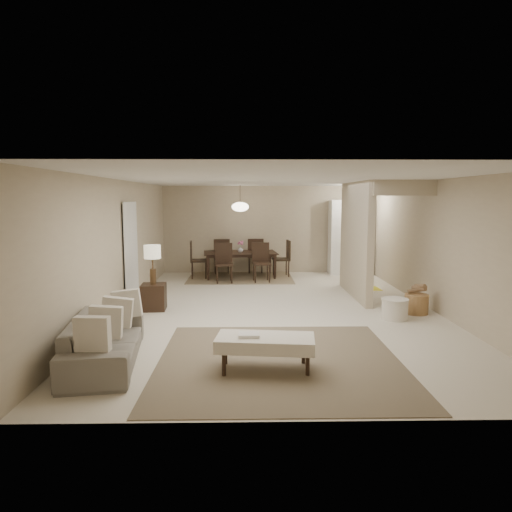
{
  "coord_description": "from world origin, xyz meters",
  "views": [
    {
      "loc": [
        -0.58,
        -8.68,
        2.15
      ],
      "look_at": [
        -0.42,
        0.0,
        1.05
      ],
      "focal_mm": 32.0,
      "sensor_mm": 36.0,
      "label": 1
    }
  ],
  "objects_px": {
    "ottoman_bench": "(265,343)",
    "side_table": "(154,297)",
    "wicker_basket": "(416,304)",
    "round_pouf": "(395,309)",
    "pantry_cabinet": "(351,237)",
    "dining_table": "(240,265)",
    "sofa": "(105,340)"
  },
  "relations": [
    {
      "from": "ottoman_bench",
      "to": "side_table",
      "type": "distance_m",
      "value": 3.77
    },
    {
      "from": "wicker_basket",
      "to": "round_pouf",
      "type": "bearing_deg",
      "value": -144.28
    },
    {
      "from": "pantry_cabinet",
      "to": "dining_table",
      "type": "distance_m",
      "value": 3.24
    },
    {
      "from": "sofa",
      "to": "round_pouf",
      "type": "height_order",
      "value": "sofa"
    },
    {
      "from": "ottoman_bench",
      "to": "wicker_basket",
      "type": "distance_m",
      "value": 4.05
    },
    {
      "from": "pantry_cabinet",
      "to": "wicker_basket",
      "type": "relative_size",
      "value": 4.84
    },
    {
      "from": "side_table",
      "to": "dining_table",
      "type": "distance_m",
      "value": 3.97
    },
    {
      "from": "side_table",
      "to": "round_pouf",
      "type": "bearing_deg",
      "value": -9.86
    },
    {
      "from": "side_table",
      "to": "wicker_basket",
      "type": "relative_size",
      "value": 1.16
    },
    {
      "from": "ottoman_bench",
      "to": "dining_table",
      "type": "bearing_deg",
      "value": 99.88
    },
    {
      "from": "pantry_cabinet",
      "to": "ottoman_bench",
      "type": "height_order",
      "value": "pantry_cabinet"
    },
    {
      "from": "ottoman_bench",
      "to": "sofa",
      "type": "bearing_deg",
      "value": 178.25
    },
    {
      "from": "side_table",
      "to": "wicker_basket",
      "type": "height_order",
      "value": "side_table"
    },
    {
      "from": "pantry_cabinet",
      "to": "ottoman_bench",
      "type": "relative_size",
      "value": 1.65
    },
    {
      "from": "round_pouf",
      "to": "wicker_basket",
      "type": "distance_m",
      "value": 0.66
    },
    {
      "from": "side_table",
      "to": "sofa",
      "type": "bearing_deg",
      "value": -91.0
    },
    {
      "from": "sofa",
      "to": "side_table",
      "type": "distance_m",
      "value": 2.87
    },
    {
      "from": "pantry_cabinet",
      "to": "sofa",
      "type": "bearing_deg",
      "value": -124.41
    },
    {
      "from": "side_table",
      "to": "ottoman_bench",
      "type": "bearing_deg",
      "value": -57.25
    },
    {
      "from": "round_pouf",
      "to": "dining_table",
      "type": "distance_m",
      "value": 5.22
    },
    {
      "from": "pantry_cabinet",
      "to": "ottoman_bench",
      "type": "bearing_deg",
      "value": -110.35
    },
    {
      "from": "dining_table",
      "to": "round_pouf",
      "type": "bearing_deg",
      "value": -62.9
    },
    {
      "from": "wicker_basket",
      "to": "pantry_cabinet",
      "type": "bearing_deg",
      "value": 92.99
    },
    {
      "from": "sofa",
      "to": "side_table",
      "type": "height_order",
      "value": "sofa"
    },
    {
      "from": "wicker_basket",
      "to": "side_table",
      "type": "bearing_deg",
      "value": 175.51
    },
    {
      "from": "round_pouf",
      "to": "wicker_basket",
      "type": "relative_size",
      "value": 1.09
    },
    {
      "from": "sofa",
      "to": "round_pouf",
      "type": "bearing_deg",
      "value": -72.95
    },
    {
      "from": "pantry_cabinet",
      "to": "round_pouf",
      "type": "xyz_separation_m",
      "value": [
        -0.3,
        -4.91,
        -0.87
      ]
    },
    {
      "from": "ottoman_bench",
      "to": "round_pouf",
      "type": "distance_m",
      "value": 3.41
    },
    {
      "from": "ottoman_bench",
      "to": "wicker_basket",
      "type": "height_order",
      "value": "ottoman_bench"
    },
    {
      "from": "round_pouf",
      "to": "dining_table",
      "type": "xyz_separation_m",
      "value": [
        -2.82,
        4.39,
        0.16
      ]
    },
    {
      "from": "wicker_basket",
      "to": "dining_table",
      "type": "height_order",
      "value": "dining_table"
    }
  ]
}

